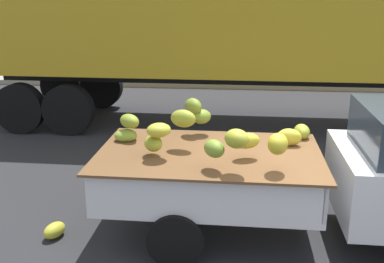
% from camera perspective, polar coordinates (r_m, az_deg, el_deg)
% --- Properties ---
extents(ground, '(220.00, 220.00, 0.00)m').
position_cam_1_polar(ground, '(5.92, 15.79, -13.83)').
color(ground, '#28282B').
extents(curb_strip, '(80.00, 0.80, 0.16)m').
position_cam_1_polar(curb_strip, '(14.93, 9.72, 5.68)').
color(curb_strip, gray).
rests_on(curb_strip, ground).
extents(pickup_truck, '(4.82, 1.81, 1.70)m').
position_cam_1_polar(pickup_truck, '(5.89, 20.76, -4.89)').
color(pickup_truck, white).
rests_on(pickup_truck, ground).
extents(semi_trailer, '(12.02, 2.72, 3.95)m').
position_cam_1_polar(semi_trailer, '(10.37, 5.76, 14.62)').
color(semi_trailer, gold).
rests_on(semi_trailer, ground).
extents(fallen_banana_bunch_near_tailgate, '(0.30, 0.38, 0.19)m').
position_cam_1_polar(fallen_banana_bunch_near_tailgate, '(6.15, -16.67, -11.64)').
color(fallen_banana_bunch_near_tailgate, gold).
rests_on(fallen_banana_bunch_near_tailgate, ground).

